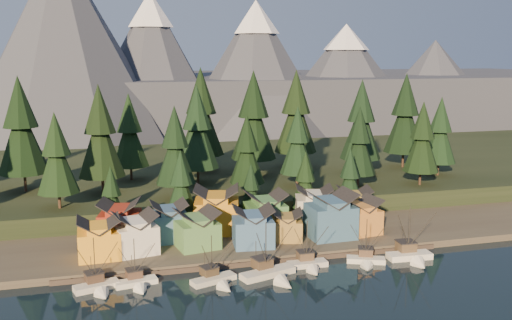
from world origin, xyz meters
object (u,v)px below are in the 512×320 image
object	(u,v)px
house_back_0	(120,220)
boat_5	(366,254)
boat_2	(216,274)
boat_3	(271,268)
house_front_0	(99,237)
house_back_1	(169,220)
house_front_1	(135,232)
boat_0	(98,280)
boat_6	(412,249)
boat_1	(137,277)
boat_4	(309,258)

from	to	relation	value
house_back_0	boat_5	bearing A→B (deg)	-13.22
boat_2	boat_3	size ratio (longest dim) A/B	0.82
house_front_0	house_back_1	bearing A→B (deg)	24.39
house_front_1	house_back_0	size ratio (longest dim) A/B	0.97
house_front_1	house_back_0	distance (m)	8.69
boat_2	boat_0	bearing A→B (deg)	154.88
boat_6	house_front_1	size ratio (longest dim) A/B	1.28
boat_0	boat_5	size ratio (longest dim) A/B	1.06
boat_0	house_front_0	world-z (taller)	house_front_0
boat_0	house_front_0	distance (m)	14.09
boat_6	boat_3	bearing A→B (deg)	-174.03
boat_1	boat_2	world-z (taller)	boat_2
boat_4	boat_5	world-z (taller)	boat_4
house_front_0	house_back_1	size ratio (longest dim) A/B	0.98
boat_0	boat_3	distance (m)	32.09
house_front_1	house_back_0	world-z (taller)	house_back_0
boat_5	boat_6	distance (m)	10.01
house_front_0	house_front_1	bearing A→B (deg)	5.40
boat_1	house_front_0	bearing A→B (deg)	105.99
house_front_1	boat_6	bearing A→B (deg)	-27.31
boat_0	boat_4	world-z (taller)	boat_0
boat_0	boat_1	world-z (taller)	boat_0
boat_4	house_front_0	distance (m)	42.55
house_back_1	boat_6	bearing A→B (deg)	-26.72
boat_2	house_back_0	size ratio (longest dim) A/B	1.00
boat_4	house_back_1	bearing A→B (deg)	142.10
boat_4	boat_5	size ratio (longest dim) A/B	1.03
house_back_0	boat_6	bearing A→B (deg)	-9.86
boat_2	house_back_1	distance (m)	24.41
boat_0	boat_4	distance (m)	40.77
house_back_0	boat_4	bearing A→B (deg)	-19.24
boat_4	house_back_0	bearing A→B (deg)	149.16
house_front_0	house_back_0	world-z (taller)	house_back_0
house_front_1	boat_2	bearing A→B (deg)	-62.94
house_front_1	house_back_0	bearing A→B (deg)	97.65
house_front_1	boat_5	bearing A→B (deg)	-29.75
boat_1	boat_3	distance (m)	25.18
boat_3	house_back_0	distance (m)	37.29
boat_6	house_front_1	bearing A→B (deg)	167.44
boat_6	house_back_0	world-z (taller)	boat_6
boat_4	boat_6	distance (m)	22.12
boat_4	boat_5	bearing A→B (deg)	-3.41
boat_0	house_back_0	bearing A→B (deg)	62.11
boat_4	house_front_1	bearing A→B (deg)	157.95
boat_6	house_front_0	bearing A→B (deg)	169.98
boat_5	boat_2	bearing A→B (deg)	-154.06
boat_3	boat_6	size ratio (longest dim) A/B	0.99
house_front_0	house_back_0	size ratio (longest dim) A/B	0.85
house_back_0	boat_1	bearing A→B (deg)	-72.25
boat_2	boat_4	size ratio (longest dim) A/B	0.96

